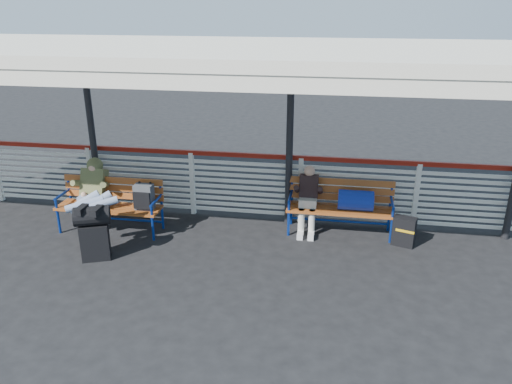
% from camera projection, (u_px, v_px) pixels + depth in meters
% --- Properties ---
extents(ground, '(60.00, 60.00, 0.00)m').
position_uv_depth(ground, '(159.00, 262.00, 7.70)').
color(ground, black).
rests_on(ground, ground).
extents(fence, '(12.08, 0.08, 1.24)m').
position_uv_depth(fence, '(192.00, 180.00, 9.21)').
color(fence, silver).
rests_on(fence, ground).
extents(canopy, '(12.60, 3.60, 3.16)m').
position_uv_depth(canopy, '(165.00, 53.00, 7.40)').
color(canopy, silver).
rests_on(canopy, ground).
extents(luggage_stack, '(0.60, 0.47, 0.87)m').
position_uv_depth(luggage_stack, '(94.00, 231.00, 7.63)').
color(luggage_stack, black).
rests_on(luggage_stack, ground).
extents(bench_left, '(1.80, 0.56, 0.92)m').
position_uv_depth(bench_left, '(120.00, 199.00, 8.54)').
color(bench_left, '#A74E20').
rests_on(bench_left, ground).
extents(bench_right, '(1.80, 0.56, 0.92)m').
position_uv_depth(bench_right, '(348.00, 201.00, 8.44)').
color(bench_right, '#A74E20').
rests_on(bench_right, ground).
extents(traveler_man, '(0.94, 1.64, 0.77)m').
position_uv_depth(traveler_man, '(92.00, 198.00, 8.22)').
color(traveler_man, '#8A9DBA').
rests_on(traveler_man, ground).
extents(companion_person, '(0.32, 0.66, 1.15)m').
position_uv_depth(companion_person, '(308.00, 199.00, 8.53)').
color(companion_person, beige).
rests_on(companion_person, ground).
extents(suitcase_side, '(0.40, 0.32, 0.49)m').
position_uv_depth(suitcase_side, '(404.00, 231.00, 8.14)').
color(suitcase_side, black).
rests_on(suitcase_side, ground).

